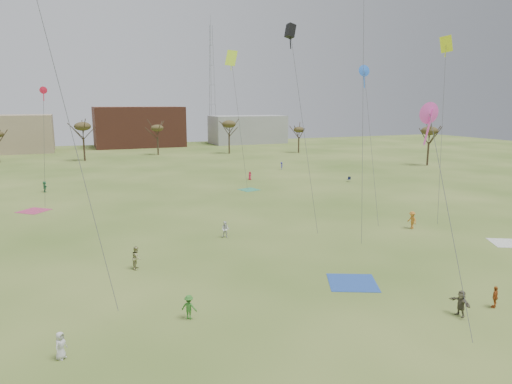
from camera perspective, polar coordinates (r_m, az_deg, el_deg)
name	(u,v)px	position (r m, az deg, el deg)	size (l,w,h in m)	color
ground	(323,304)	(31.97, 8.35, -13.62)	(260.00, 260.00, 0.00)	#3B5A1C
flyer_near_left	(61,346)	(27.39, -23.10, -17.13)	(0.74, 0.48, 1.51)	silver
flyer_near_center	(189,307)	(29.72, -8.32, -13.96)	(1.01, 0.58, 1.56)	#317226
spectator_fore_a	(495,297)	(34.66, 27.56, -11.48)	(0.87, 0.36, 1.49)	#AD511D
spectator_fore_b	(137,258)	(38.77, -14.61, -7.89)	(0.91, 0.71, 1.88)	#999761
spectator_fore_c	(461,303)	(32.46, 24.10, -12.50)	(1.57, 0.50, 1.69)	brown
flyer_mid_b	(412,220)	(51.89, 18.81, -3.31)	(1.21, 0.70, 1.88)	#BE7223
spectator_mid_e	(225,230)	(46.03, -3.82, -4.67)	(0.81, 0.63, 1.66)	silver
flyer_far_a	(45,187)	(76.07, -24.76, 0.61)	(1.54, 0.49, 1.67)	#2B824C
flyer_far_b	(250,176)	(80.17, -0.76, 2.05)	(0.72, 0.47, 1.47)	#C3213E
flyer_far_c	(281,166)	(92.71, 3.18, 3.27)	(0.97, 0.55, 1.49)	navy
blanket_blue	(352,283)	(35.80, 11.89, -10.97)	(3.53, 3.53, 0.03)	#264EA5
blanket_cream	(508,243)	(50.52, 28.81, -5.60)	(3.03, 3.03, 0.03)	silver
blanket_plum	(34,211)	(63.58, -25.87, -2.13)	(3.12, 3.12, 0.03)	#B63860
blanket_olive	(249,190)	(71.04, -0.87, 0.28)	(2.73, 2.73, 0.03)	#359265
camp_chair_right	(349,180)	(79.79, 11.44, 1.44)	(0.72, 0.70, 0.87)	#131835
kites_aloft	(260,61)	(42.05, 0.47, 15.91)	(56.60, 45.61, 25.97)	#CEE217
tree_line	(129,131)	(104.93, -15.53, 7.27)	(117.44, 49.32, 8.91)	#3A2B1E
building_brick	(139,127)	(146.48, -14.36, 7.87)	(26.00, 16.00, 12.00)	brown
building_grey	(248,129)	(153.39, -1.05, 7.77)	(24.00, 12.00, 9.00)	gray
radio_tower	(212,84)	(156.64, -5.53, 13.17)	(1.51, 1.72, 41.00)	#9EA3A8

